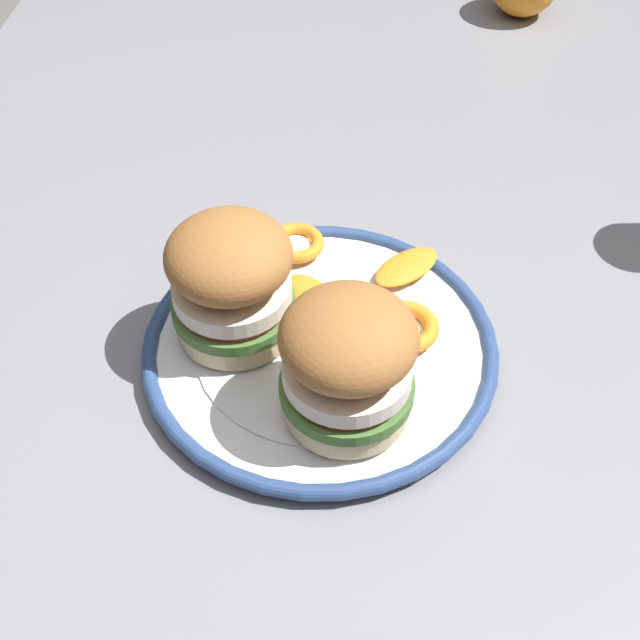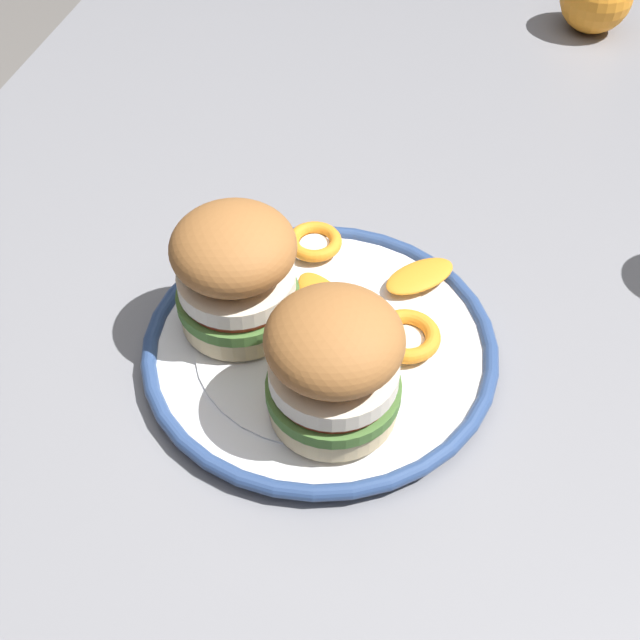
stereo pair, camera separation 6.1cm
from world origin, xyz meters
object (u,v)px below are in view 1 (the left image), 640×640
at_px(sandwich_half_left, 348,361).
at_px(dinner_plate, 320,347).
at_px(sandwich_half_right, 230,283).
at_px(dining_table, 370,424).

bearing_deg(sandwich_half_left, dinner_plate, -158.73).
bearing_deg(sandwich_half_left, sandwich_half_right, -126.29).
bearing_deg(dinner_plate, dining_table, 100.82).
xyz_separation_m(dinner_plate, sandwich_half_left, (0.06, 0.02, 0.06)).
relative_size(dining_table, sandwich_half_left, 10.96).
height_order(dining_table, dinner_plate, dinner_plate).
bearing_deg(dining_table, sandwich_half_left, -15.11).
distance_m(sandwich_half_left, sandwich_half_right, 0.11).
xyz_separation_m(sandwich_half_left, sandwich_half_right, (-0.07, -0.09, 0.00)).
xyz_separation_m(dining_table, sandwich_half_right, (0.00, -0.11, 0.17)).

